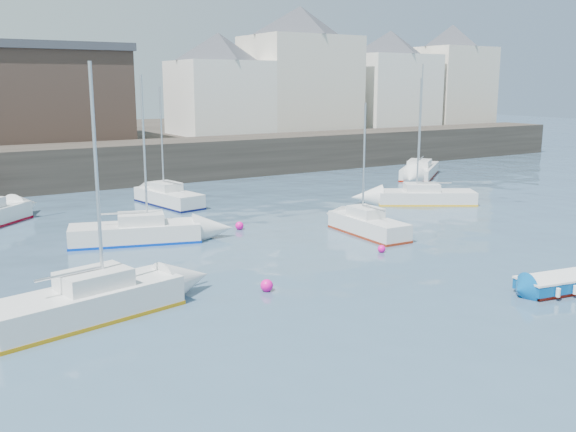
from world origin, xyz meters
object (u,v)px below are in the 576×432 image
sailboat_c (368,225)px  buoy_near (267,291)px  buoy_far (240,229)px  blue_dinghy (559,283)px  sailboat_d (425,196)px  sailboat_g (420,170)px  sailboat_f (168,197)px  buoy_mid (381,252)px  sailboat_b (136,232)px  sailboat_a (88,302)px

sailboat_c → buoy_near: size_ratio=14.00×
buoy_near → buoy_far: buoy_near is taller
blue_dinghy → sailboat_d: 17.20m
sailboat_d → buoy_near: sailboat_d is taller
sailboat_c → sailboat_g: bearing=40.0°
sailboat_f → sailboat_g: bearing=2.6°
blue_dinghy → sailboat_d: sailboat_d is taller
blue_dinghy → buoy_mid: blue_dinghy is taller
sailboat_c → buoy_mid: sailboat_c is taller
sailboat_b → sailboat_c: 11.20m
buoy_near → buoy_mid: size_ratio=1.33×
sailboat_a → buoy_mid: (13.22, 1.45, -0.56)m
buoy_near → buoy_mid: bearing=15.9°
sailboat_a → buoy_far: sailboat_a is taller
sailboat_b → sailboat_g: 28.00m
sailboat_a → sailboat_b: 10.04m
blue_dinghy → sailboat_b: sailboat_b is taller
sailboat_a → sailboat_b: sailboat_a is taller
buoy_mid → blue_dinghy: bearing=-76.5°
sailboat_b → buoy_near: size_ratio=16.84×
sailboat_c → sailboat_f: sailboat_f is taller
blue_dinghy → buoy_far: blue_dinghy is taller
buoy_far → sailboat_c: bearing=-42.1°
blue_dinghy → sailboat_b: bearing=124.7°
blue_dinghy → sailboat_d: bearing=62.1°
sailboat_b → buoy_far: sailboat_b is taller
sailboat_d → buoy_mid: (-9.87, -7.60, -0.46)m
blue_dinghy → sailboat_g: 29.02m
sailboat_a → buoy_near: (6.21, -0.55, -0.56)m
sailboat_f → buoy_far: bearing=-85.9°
sailboat_c → sailboat_f: 13.77m
sailboat_a → sailboat_f: 19.50m
blue_dinghy → sailboat_c: sailboat_c is taller
sailboat_d → buoy_mid: bearing=-142.4°
sailboat_g → buoy_near: bearing=-143.2°
sailboat_g → sailboat_d: bearing=-131.5°
blue_dinghy → buoy_far: (-5.05, 14.96, -0.33)m
sailboat_a → buoy_mid: size_ratio=23.19×
sailboat_c → buoy_far: sailboat_c is taller
sailboat_c → sailboat_g: 21.17m
sailboat_c → buoy_near: (-8.64, -4.98, -0.49)m
sailboat_a → sailboat_c: bearing=16.6°
sailboat_f → buoy_far: (0.59, -8.27, -0.50)m
sailboat_g → buoy_mid: bearing=-137.1°
blue_dinghy → buoy_far: bearing=108.7°
sailboat_c → buoy_far: 6.55m
blue_dinghy → sailboat_a: 16.25m
blue_dinghy → buoy_far: 15.80m
blue_dinghy → buoy_mid: 7.82m
buoy_near → buoy_mid: buoy_near is taller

